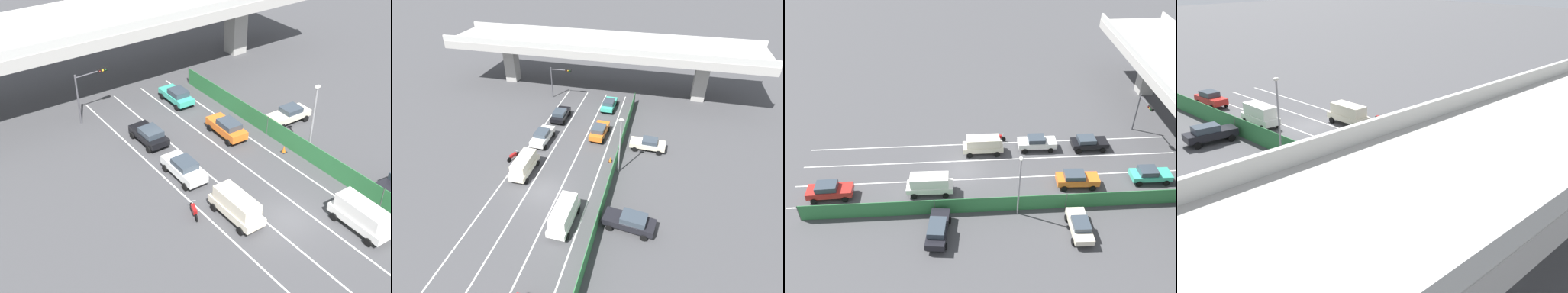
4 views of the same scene
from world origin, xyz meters
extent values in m
plane|color=#424244|center=(0.00, 0.00, 0.00)|extent=(300.00, 300.00, 0.00)
cube|color=silver|center=(-4.85, 3.35, 0.00)|extent=(0.14, 42.71, 0.01)
cube|color=silver|center=(-1.62, 3.35, 0.00)|extent=(0.14, 42.71, 0.01)
cube|color=silver|center=(1.62, 3.35, 0.00)|extent=(0.14, 42.71, 0.01)
cube|color=silver|center=(4.85, 3.35, 0.00)|extent=(0.14, 42.71, 0.01)
cube|color=#A09E99|center=(0.00, 26.71, 7.19)|extent=(50.68, 9.77, 1.20)
cube|color=#B2B2AD|center=(0.00, 22.02, 8.24)|extent=(50.68, 0.30, 0.90)
cube|color=#B2B2AD|center=(0.00, 31.40, 8.24)|extent=(50.68, 0.30, 0.90)
cube|color=#A09E99|center=(16.22, 26.71, 3.29)|extent=(2.00, 2.00, 6.59)
cube|color=#2D753D|center=(6.56, 3.35, 0.91)|extent=(0.06, 38.71, 1.83)
cylinder|color=#4C514C|center=(6.56, -3.10, 0.91)|extent=(0.10, 0.10, 1.83)
cylinder|color=#4C514C|center=(6.56, 9.81, 0.91)|extent=(0.10, 0.10, 1.83)
cylinder|color=#4C514C|center=(6.56, 22.71, 0.91)|extent=(0.10, 0.10, 1.83)
cube|color=beige|center=(-3.13, 2.28, 0.78)|extent=(1.78, 4.65, 0.60)
cube|color=beige|center=(-3.13, 2.28, 1.59)|extent=(1.56, 3.82, 1.01)
cylinder|color=black|center=(-4.01, 3.86, 0.32)|extent=(0.22, 0.64, 0.64)
cylinder|color=black|center=(-2.25, 3.86, 0.32)|extent=(0.22, 0.64, 0.64)
cylinder|color=black|center=(-4.01, 0.70, 0.32)|extent=(0.22, 0.64, 0.64)
cylinder|color=black|center=(-2.24, 0.70, 0.32)|extent=(0.22, 0.64, 0.64)
cube|color=white|center=(-3.47, 8.69, 0.82)|extent=(1.84, 4.49, 0.69)
cube|color=#333D47|center=(-3.47, 8.57, 1.42)|extent=(1.60, 1.96, 0.50)
cylinder|color=black|center=(-4.34, 10.23, 0.32)|extent=(0.23, 0.64, 0.64)
cylinder|color=black|center=(-2.56, 10.20, 0.32)|extent=(0.23, 0.64, 0.64)
cylinder|color=black|center=(-4.38, 7.19, 0.32)|extent=(0.23, 0.64, 0.64)
cylinder|color=black|center=(-2.59, 7.16, 0.32)|extent=(0.23, 0.64, 0.64)
cube|color=black|center=(-3.13, 14.90, 0.77)|extent=(1.90, 4.25, 0.58)
cube|color=#333D47|center=(-3.12, 14.48, 1.32)|extent=(1.65, 2.00, 0.52)
cylinder|color=black|center=(-4.07, 16.32, 0.32)|extent=(0.23, 0.64, 0.64)
cylinder|color=black|center=(-2.23, 16.35, 0.32)|extent=(0.23, 0.64, 0.64)
cylinder|color=black|center=(-4.03, 13.45, 0.32)|extent=(0.23, 0.64, 0.64)
cylinder|color=black|center=(-2.19, 13.47, 0.32)|extent=(0.23, 0.64, 0.64)
cube|color=orange|center=(3.32, 11.80, 0.83)|extent=(1.91, 4.47, 0.70)
cube|color=#333D47|center=(3.30, 11.40, 1.43)|extent=(1.61, 2.18, 0.51)
cylinder|color=black|center=(2.53, 13.33, 0.32)|extent=(0.25, 0.65, 0.64)
cylinder|color=black|center=(4.24, 13.25, 0.32)|extent=(0.25, 0.65, 0.64)
cylinder|color=black|center=(2.39, 10.34, 0.32)|extent=(0.25, 0.65, 0.64)
cylinder|color=black|center=(4.11, 10.27, 0.32)|extent=(0.25, 0.65, 0.64)
cube|color=silver|center=(3.44, -3.65, 0.80)|extent=(1.85, 4.77, 0.63)
cube|color=silver|center=(3.44, -3.65, 1.67)|extent=(1.62, 3.91, 1.11)
cylinder|color=black|center=(2.60, -2.02, 0.32)|extent=(0.23, 0.64, 0.64)
cylinder|color=black|center=(4.35, -2.06, 0.32)|extent=(0.23, 0.64, 0.64)
cylinder|color=black|center=(2.53, -5.24, 0.32)|extent=(0.23, 0.64, 0.64)
cylinder|color=black|center=(4.28, -5.28, 0.32)|extent=(0.23, 0.64, 0.64)
cube|color=teal|center=(3.04, 19.82, 0.76)|extent=(1.84, 4.30, 0.57)
cube|color=#333D47|center=(3.03, 19.41, 1.33)|extent=(1.58, 1.90, 0.56)
cylinder|color=black|center=(2.18, 21.29, 0.32)|extent=(0.23, 0.64, 0.64)
cylinder|color=black|center=(3.94, 21.25, 0.32)|extent=(0.23, 0.64, 0.64)
cylinder|color=black|center=(2.13, 18.39, 0.32)|extent=(0.23, 0.64, 0.64)
cylinder|color=black|center=(3.89, 18.36, 0.32)|extent=(0.23, 0.64, 0.64)
cylinder|color=black|center=(-5.29, 4.94, 0.30)|extent=(0.30, 0.60, 0.60)
cylinder|color=black|center=(-5.75, 3.66, 0.30)|extent=(0.30, 0.60, 0.60)
cube|color=maroon|center=(-5.52, 4.30, 0.58)|extent=(0.57, 0.96, 0.36)
cylinder|color=#B2B2B2|center=(-5.33, 4.83, 0.92)|extent=(0.58, 0.23, 0.03)
cylinder|color=black|center=(7.83, -1.68, 0.32)|extent=(0.66, 0.29, 0.64)
cube|color=beige|center=(9.74, 10.35, 0.77)|extent=(4.34, 1.85, 0.59)
cube|color=#333D47|center=(9.98, 10.34, 1.31)|extent=(1.86, 1.58, 0.48)
cylinder|color=black|center=(8.26, 9.50, 0.32)|extent=(0.64, 0.23, 0.64)
cylinder|color=black|center=(8.30, 11.25, 0.32)|extent=(0.64, 0.23, 0.64)
cylinder|color=black|center=(11.19, 9.44, 0.32)|extent=(0.64, 0.23, 0.64)
cylinder|color=black|center=(11.23, 11.19, 0.32)|extent=(0.64, 0.23, 0.64)
cylinder|color=#47474C|center=(-6.76, 21.57, 2.54)|extent=(0.18, 0.18, 5.09)
cylinder|color=#47474C|center=(-5.22, 21.65, 4.79)|extent=(3.10, 0.29, 0.12)
cube|color=black|center=(-3.98, 21.72, 4.79)|extent=(0.97, 0.33, 0.32)
sphere|color=#390706|center=(-4.27, 21.54, 4.79)|extent=(0.20, 0.20, 0.20)
sphere|color=#EFA319|center=(-3.97, 21.56, 4.79)|extent=(0.20, 0.20, 0.20)
sphere|color=black|center=(-3.67, 21.58, 4.79)|extent=(0.20, 0.20, 0.20)
cylinder|color=gray|center=(7.00, 4.96, 3.31)|extent=(0.16, 0.16, 6.62)
ellipsoid|color=silver|center=(7.00, 4.96, 6.80)|extent=(0.60, 0.36, 0.28)
cone|color=orange|center=(5.79, 6.70, 0.32)|extent=(0.36, 0.36, 0.65)
cube|color=black|center=(5.79, 6.70, 0.01)|extent=(0.47, 0.47, 0.03)
camera|label=1|loc=(-22.22, -19.86, 25.48)|focal=47.50mm
camera|label=2|loc=(10.45, -22.05, 22.22)|focal=28.34mm
camera|label=3|loc=(35.42, -0.55, 29.22)|focal=37.84mm
camera|label=4|loc=(28.29, 36.92, 15.44)|focal=44.32mm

